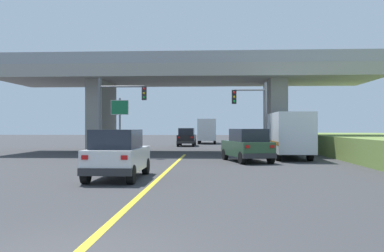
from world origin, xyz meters
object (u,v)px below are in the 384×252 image
suv_lead (118,154)px  semi_truck_distant (207,131)px  highway_sign (120,114)px  suv_crossing (247,145)px  traffic_signal_nearside (254,110)px  traffic_signal_farside (116,106)px  box_truck (288,135)px  sedan_oncoming (187,137)px

suv_lead → semi_truck_distant: (2.97, 37.97, 0.64)m
highway_sign → semi_truck_distant: bearing=74.0°
suv_crossing → traffic_signal_nearside: size_ratio=0.94×
suv_crossing → traffic_signal_farside: bearing=144.1°
box_truck → traffic_signal_farside: traffic_signal_farside is taller
suv_crossing → semi_truck_distant: 29.26m
box_truck → traffic_signal_farside: 12.16m
suv_crossing → sedan_oncoming: size_ratio=1.04×
box_truck → sedan_oncoming: (-8.16, 18.32, -0.61)m
suv_crossing → box_truck: 4.35m
suv_crossing → highway_sign: size_ratio=1.11×
semi_truck_distant → box_truck: bearing=-77.0°
traffic_signal_nearside → traffic_signal_farside: 9.71m
traffic_signal_nearside → traffic_signal_farside: (-9.71, 0.01, 0.27)m
suv_lead → semi_truck_distant: semi_truck_distant is taller
traffic_signal_nearside → semi_truck_distant: (-3.71, 25.68, -1.69)m
suv_crossing → traffic_signal_farside: size_ratio=0.87×
box_truck → traffic_signal_nearside: traffic_signal_nearside is taller
suv_lead → traffic_signal_farside: bearing=103.9°
highway_sign → box_truck: bearing=-16.0°
traffic_signal_nearside → semi_truck_distant: bearing=98.2°
box_truck → traffic_signal_farside: size_ratio=1.33×
sedan_oncoming → traffic_signal_farside: 18.56m
suv_lead → sedan_oncoming: bearing=88.5°
sedan_oncoming → traffic_signal_nearside: size_ratio=0.90×
suv_lead → highway_sign: highway_sign is taller
box_truck → semi_truck_distant: bearing=103.0°
suv_crossing → highway_sign: highway_sign is taller
suv_crossing → traffic_signal_farside: 9.95m
traffic_signal_nearside → box_truck: bearing=-8.5°
suv_lead → traffic_signal_nearside: traffic_signal_nearside is taller
traffic_signal_farside → highway_sign: traffic_signal_farside is taller
traffic_signal_farside → highway_sign: 3.27m
suv_crossing → highway_sign: bearing=129.7°
traffic_signal_nearside → suv_crossing: bearing=-102.1°
semi_truck_distant → highway_sign: bearing=-106.0°
traffic_signal_nearside → suv_lead: bearing=-118.5°
traffic_signal_farside → highway_sign: (-0.43, 3.21, -0.43)m
suv_crossing → box_truck: bearing=30.5°
suv_lead → sedan_oncoming: size_ratio=0.95×
traffic_signal_nearside → traffic_signal_farside: bearing=179.9°
box_truck → sedan_oncoming: size_ratio=1.58×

